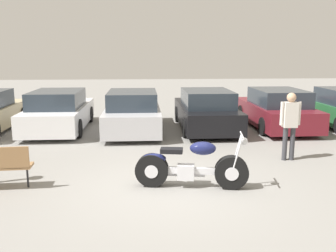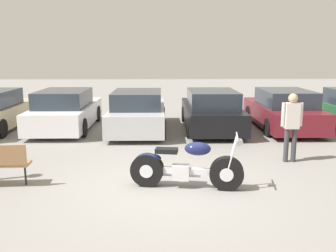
{
  "view_description": "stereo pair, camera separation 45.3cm",
  "coord_description": "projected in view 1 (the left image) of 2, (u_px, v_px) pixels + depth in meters",
  "views": [
    {
      "loc": [
        -0.49,
        -7.15,
        2.69
      ],
      "look_at": [
        0.14,
        2.05,
        0.85
      ],
      "focal_mm": 40.0,
      "sensor_mm": 36.0,
      "label": 1
    },
    {
      "loc": [
        -0.04,
        -7.17,
        2.69
      ],
      "look_at": [
        0.14,
        2.05,
        0.85
      ],
      "focal_mm": 40.0,
      "sensor_mm": 36.0,
      "label": 2
    }
  ],
  "objects": [
    {
      "name": "person_standing",
      "position": [
        290.0,
        120.0,
        9.26
      ],
      "size": [
        0.52,
        0.23,
        1.7
      ],
      "color": "#38383D",
      "rests_on": "ground_plane"
    },
    {
      "name": "parked_car_maroon",
      "position": [
        276.0,
        110.0,
        13.39
      ],
      "size": [
        1.89,
        4.41,
        1.39
      ],
      "color": "maroon",
      "rests_on": "ground_plane"
    },
    {
      "name": "parked_car_black",
      "position": [
        206.0,
        111.0,
        13.12
      ],
      "size": [
        1.89,
        4.41,
        1.39
      ],
      "color": "black",
      "rests_on": "ground_plane"
    },
    {
      "name": "ground_plane",
      "position": [
        168.0,
        187.0,
        7.56
      ],
      "size": [
        60.0,
        60.0,
        0.0
      ],
      "primitive_type": "plane",
      "color": "gray"
    },
    {
      "name": "motorcycle",
      "position": [
        190.0,
        167.0,
        7.47
      ],
      "size": [
        2.27,
        0.79,
        1.11
      ],
      "color": "black",
      "rests_on": "ground_plane"
    },
    {
      "name": "parked_car_silver",
      "position": [
        133.0,
        112.0,
        12.8
      ],
      "size": [
        1.89,
        4.41,
        1.39
      ],
      "color": "#BCBCC1",
      "rests_on": "ground_plane"
    },
    {
      "name": "parked_car_white",
      "position": [
        59.0,
        112.0,
        12.95
      ],
      "size": [
        1.89,
        4.41,
        1.39
      ],
      "color": "white",
      "rests_on": "ground_plane"
    }
  ]
}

